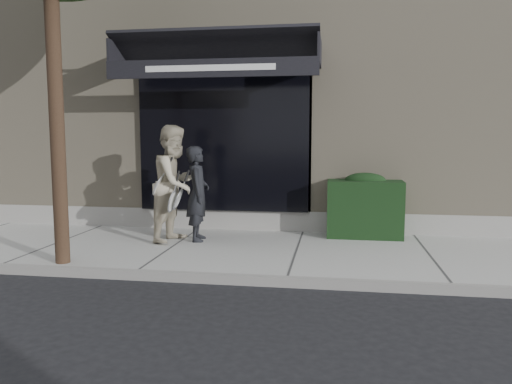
# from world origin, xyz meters

# --- Properties ---
(ground) EXTENTS (80.00, 80.00, 0.00)m
(ground) POSITION_xyz_m (0.00, 0.00, 0.00)
(ground) COLOR black
(ground) RESTS_ON ground
(sidewalk) EXTENTS (20.00, 3.00, 0.12)m
(sidewalk) POSITION_xyz_m (0.00, 0.00, 0.06)
(sidewalk) COLOR #A09F9B
(sidewalk) RESTS_ON ground
(curb) EXTENTS (20.00, 0.10, 0.14)m
(curb) POSITION_xyz_m (0.00, -1.55, 0.07)
(curb) COLOR gray
(curb) RESTS_ON ground
(building_facade) EXTENTS (14.30, 8.04, 5.64)m
(building_facade) POSITION_xyz_m (-0.01, 4.96, 2.74)
(building_facade) COLOR tan
(building_facade) RESTS_ON ground
(hedge) EXTENTS (1.30, 0.70, 1.14)m
(hedge) POSITION_xyz_m (1.10, 1.25, 0.66)
(hedge) COLOR black
(hedge) RESTS_ON sidewalk
(pedestrian_front) EXTENTS (0.67, 0.86, 1.61)m
(pedestrian_front) POSITION_xyz_m (-1.72, 0.46, 0.92)
(pedestrian_front) COLOR black
(pedestrian_front) RESTS_ON sidewalk
(pedestrian_back) EXTENTS (0.95, 1.10, 1.96)m
(pedestrian_back) POSITION_xyz_m (-2.09, 0.39, 1.10)
(pedestrian_back) COLOR #B9AE94
(pedestrian_back) RESTS_ON sidewalk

